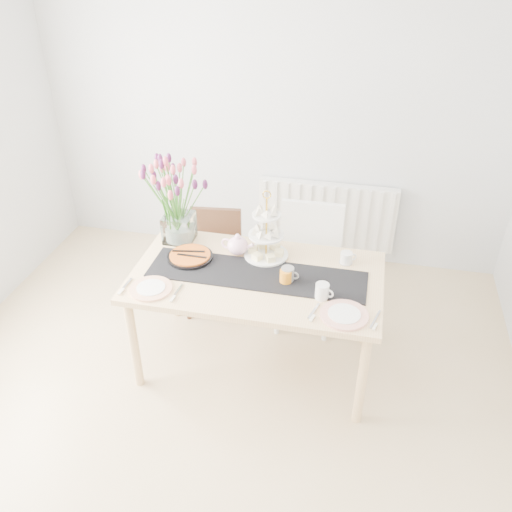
% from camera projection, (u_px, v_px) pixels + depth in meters
% --- Properties ---
extents(room_shell, '(4.50, 4.50, 4.50)m').
position_uv_depth(room_shell, '(185.00, 262.00, 2.60)').
color(room_shell, tan).
rests_on(room_shell, ground).
extents(radiator, '(1.20, 0.08, 0.60)m').
position_uv_depth(radiator, '(326.00, 215.00, 4.76)').
color(radiator, white).
rests_on(radiator, room_shell).
extents(dining_table, '(1.60, 0.90, 0.75)m').
position_uv_depth(dining_table, '(257.00, 284.00, 3.51)').
color(dining_table, tan).
rests_on(dining_table, ground).
extents(chair_brown, '(0.44, 0.44, 0.80)m').
position_uv_depth(chair_brown, '(215.00, 253.00, 4.22)').
color(chair_brown, '#3C2515').
rests_on(chair_brown, ground).
extents(chair_white, '(0.47, 0.47, 0.94)m').
position_uv_depth(chair_white, '(308.00, 256.00, 4.02)').
color(chair_white, white).
rests_on(chair_white, ground).
extents(table_runner, '(1.40, 0.35, 0.01)m').
position_uv_depth(table_runner, '(257.00, 274.00, 3.46)').
color(table_runner, black).
rests_on(table_runner, dining_table).
extents(tulip_vase, '(0.72, 0.72, 0.62)m').
position_uv_depth(tulip_vase, '(176.00, 189.00, 3.62)').
color(tulip_vase, silver).
rests_on(tulip_vase, dining_table).
extents(cake_stand, '(0.30, 0.30, 0.44)m').
position_uv_depth(cake_stand, '(266.00, 240.00, 3.58)').
color(cake_stand, gold).
rests_on(cake_stand, dining_table).
extents(teapot, '(0.25, 0.21, 0.15)m').
position_uv_depth(teapot, '(238.00, 246.00, 3.63)').
color(teapot, white).
rests_on(teapot, dining_table).
extents(cream_jug, '(0.10, 0.10, 0.08)m').
position_uv_depth(cream_jug, '(346.00, 258.00, 3.56)').
color(cream_jug, silver).
rests_on(cream_jug, dining_table).
extents(tart_tin, '(0.30, 0.30, 0.04)m').
position_uv_depth(tart_tin, '(190.00, 257.00, 3.61)').
color(tart_tin, black).
rests_on(tart_tin, dining_table).
extents(mug_grey, '(0.09, 0.09, 0.10)m').
position_uv_depth(mug_grey, '(288.00, 274.00, 3.38)').
color(mug_grey, slate).
rests_on(mug_grey, dining_table).
extents(mug_white, '(0.11, 0.11, 0.10)m').
position_uv_depth(mug_white, '(322.00, 291.00, 3.23)').
color(mug_white, silver).
rests_on(mug_white, dining_table).
extents(mug_orange, '(0.10, 0.10, 0.09)m').
position_uv_depth(mug_orange, '(286.00, 276.00, 3.37)').
color(mug_orange, orange).
rests_on(mug_orange, dining_table).
extents(plate_left, '(0.28, 0.28, 0.01)m').
position_uv_depth(plate_left, '(151.00, 289.00, 3.33)').
color(plate_left, silver).
rests_on(plate_left, dining_table).
extents(plate_right, '(0.35, 0.35, 0.01)m').
position_uv_depth(plate_right, '(344.00, 315.00, 3.11)').
color(plate_right, white).
rests_on(plate_right, dining_table).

